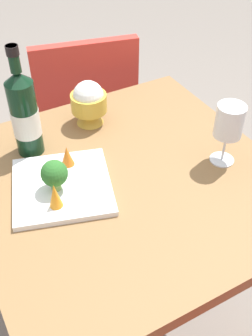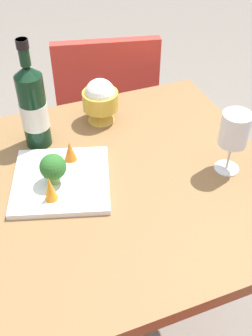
% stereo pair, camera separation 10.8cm
% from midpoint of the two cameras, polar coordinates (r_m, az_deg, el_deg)
% --- Properties ---
extents(ground_plane, '(8.00, 8.00, 0.00)m').
position_cam_midpoint_polar(ground_plane, '(1.68, -1.95, -19.85)').
color(ground_plane, gray).
extents(dining_table, '(0.81, 0.81, 0.73)m').
position_cam_midpoint_polar(dining_table, '(1.17, -2.66, -4.74)').
color(dining_table, olive).
rests_on(dining_table, ground_plane).
extents(chair_by_wall, '(0.48, 0.48, 0.85)m').
position_cam_midpoint_polar(chair_by_wall, '(1.74, -7.47, 8.28)').
color(chair_by_wall, red).
rests_on(chair_by_wall, ground_plane).
extents(wine_bottle, '(0.08, 0.08, 0.32)m').
position_cam_midpoint_polar(wine_bottle, '(1.15, -16.59, 7.13)').
color(wine_bottle, black).
rests_on(wine_bottle, dining_table).
extents(wine_glass, '(0.08, 0.08, 0.18)m').
position_cam_midpoint_polar(wine_glass, '(1.09, 11.46, 6.12)').
color(wine_glass, white).
rests_on(wine_glass, dining_table).
extents(rice_bowl, '(0.11, 0.11, 0.14)m').
position_cam_midpoint_polar(rice_bowl, '(1.26, -7.68, 8.99)').
color(rice_bowl, gold).
rests_on(rice_bowl, dining_table).
extents(serving_plate, '(0.31, 0.31, 0.02)m').
position_cam_midpoint_polar(serving_plate, '(1.08, -11.73, -2.62)').
color(serving_plate, white).
rests_on(serving_plate, dining_table).
extents(broccoli_floret, '(0.07, 0.07, 0.09)m').
position_cam_midpoint_polar(broccoli_floret, '(1.03, -12.90, -0.95)').
color(broccoli_floret, '#729E4C').
rests_on(broccoli_floret, serving_plate).
extents(carrot_garnish_left, '(0.03, 0.03, 0.07)m').
position_cam_midpoint_polar(carrot_garnish_left, '(1.00, -12.93, -3.91)').
color(carrot_garnish_left, orange).
rests_on(carrot_garnish_left, serving_plate).
extents(carrot_garnish_right, '(0.04, 0.04, 0.06)m').
position_cam_midpoint_polar(carrot_garnish_right, '(1.11, -10.95, 1.55)').
color(carrot_garnish_right, orange).
rests_on(carrot_garnish_right, serving_plate).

